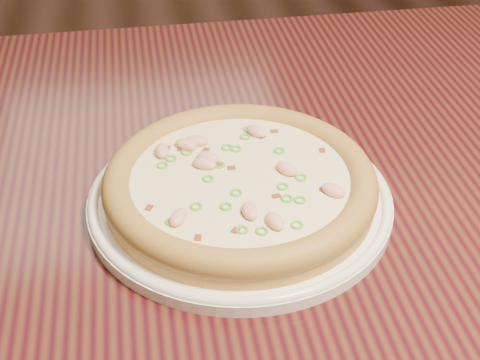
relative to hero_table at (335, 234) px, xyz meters
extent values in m
plane|color=black|center=(-0.23, 0.73, -0.65)|extent=(9.00, 9.00, 0.00)
cube|color=black|center=(0.00, 0.00, 0.08)|extent=(1.20, 0.80, 0.04)
cylinder|color=white|center=(-0.12, -0.05, 0.10)|extent=(0.30, 0.30, 0.01)
torus|color=white|center=(-0.12, -0.05, 0.11)|extent=(0.30, 0.30, 0.01)
cylinder|color=#C68B46|center=(-0.12, -0.05, 0.12)|extent=(0.26, 0.26, 0.02)
torus|color=#AD853E|center=(-0.12, -0.05, 0.13)|extent=(0.27, 0.27, 0.03)
cylinder|color=beige|center=(-0.12, -0.05, 0.13)|extent=(0.21, 0.21, 0.00)
ellipsoid|color=#F2B29E|center=(-0.19, 0.00, 0.14)|extent=(0.01, 0.02, 0.01)
ellipsoid|color=#F2B29E|center=(-0.12, -0.11, 0.14)|extent=(0.02, 0.02, 0.01)
ellipsoid|color=#F2B29E|center=(-0.18, -0.11, 0.14)|extent=(0.02, 0.03, 0.01)
ellipsoid|color=#F2B29E|center=(-0.09, 0.02, 0.14)|extent=(0.03, 0.03, 0.01)
ellipsoid|color=#F2B29E|center=(-0.10, -0.13, 0.14)|extent=(0.02, 0.03, 0.01)
ellipsoid|color=#F2B29E|center=(-0.04, -0.09, 0.14)|extent=(0.03, 0.03, 0.01)
ellipsoid|color=#F2B29E|center=(-0.07, -0.05, 0.14)|extent=(0.02, 0.03, 0.01)
ellipsoid|color=#F2B29E|center=(-0.15, 0.01, 0.14)|extent=(0.03, 0.02, 0.01)
ellipsoid|color=#F2B29E|center=(-0.15, -0.03, 0.14)|extent=(0.03, 0.02, 0.01)
ellipsoid|color=#F2B29E|center=(-0.17, 0.01, 0.14)|extent=(0.03, 0.03, 0.01)
ellipsoid|color=#F2B29E|center=(-0.15, -0.02, 0.14)|extent=(0.03, 0.02, 0.01)
cube|color=maroon|center=(-0.09, 0.01, 0.13)|extent=(0.01, 0.01, 0.00)
cube|color=maroon|center=(-0.14, -0.13, 0.13)|extent=(0.01, 0.01, 0.00)
cube|color=maroon|center=(-0.17, 0.01, 0.13)|extent=(0.01, 0.01, 0.00)
cube|color=maroon|center=(-0.17, -0.13, 0.13)|extent=(0.01, 0.01, 0.00)
cube|color=maroon|center=(-0.07, 0.02, 0.13)|extent=(0.01, 0.01, 0.00)
cube|color=maroon|center=(-0.19, 0.01, 0.13)|extent=(0.01, 0.01, 0.00)
cube|color=maroon|center=(-0.12, -0.11, 0.13)|extent=(0.01, 0.01, 0.00)
cube|color=maroon|center=(-0.04, -0.08, 0.13)|extent=(0.01, 0.01, 0.00)
cube|color=maroon|center=(-0.03, -0.02, 0.13)|extent=(0.01, 0.01, 0.00)
cube|color=maroon|center=(-0.09, -0.09, 0.13)|extent=(0.01, 0.01, 0.00)
cube|color=maroon|center=(-0.05, -0.08, 0.13)|extent=(0.01, 0.01, 0.00)
cube|color=maroon|center=(-0.15, 0.00, 0.13)|extent=(0.01, 0.01, 0.00)
cube|color=maroon|center=(-0.14, -0.03, 0.13)|extent=(0.01, 0.01, 0.00)
cube|color=maroon|center=(-0.21, -0.09, 0.13)|extent=(0.01, 0.01, 0.00)
cube|color=maroon|center=(-0.13, -0.04, 0.13)|extent=(0.01, 0.01, 0.00)
torus|color=#56AE27|center=(-0.17, 0.00, 0.13)|extent=(0.02, 0.02, 0.00)
torus|color=#56AE27|center=(-0.10, 0.02, 0.13)|extent=(0.01, 0.01, 0.00)
torus|color=#56AE27|center=(-0.14, -0.10, 0.13)|extent=(0.01, 0.01, 0.00)
torus|color=#56AE27|center=(-0.18, -0.01, 0.13)|extent=(0.02, 0.02, 0.00)
torus|color=#56AE27|center=(-0.06, -0.06, 0.13)|extent=(0.02, 0.02, 0.00)
torus|color=#56AE27|center=(-0.08, -0.09, 0.13)|extent=(0.02, 0.02, 0.00)
torus|color=#56AE27|center=(-0.19, -0.02, 0.13)|extent=(0.01, 0.01, 0.00)
torus|color=#56AE27|center=(-0.14, -0.03, 0.13)|extent=(0.01, 0.01, 0.00)
torus|color=#56AE27|center=(-0.07, -0.01, 0.13)|extent=(0.02, 0.02, 0.00)
torus|color=#56AE27|center=(-0.10, 0.03, 0.13)|extent=(0.02, 0.02, 0.00)
torus|color=#56AE27|center=(-0.08, -0.04, 0.13)|extent=(0.02, 0.02, 0.00)
torus|color=#56AE27|center=(-0.19, -0.11, 0.13)|extent=(0.02, 0.02, 0.00)
torus|color=#56AE27|center=(-0.15, -0.05, 0.13)|extent=(0.02, 0.02, 0.00)
torus|color=#56AE27|center=(-0.07, -0.10, 0.13)|extent=(0.01, 0.01, 0.00)
torus|color=#56AE27|center=(-0.11, -0.13, 0.13)|extent=(0.01, 0.01, 0.00)
torus|color=#56AE27|center=(-0.08, -0.13, 0.13)|extent=(0.02, 0.02, 0.00)
torus|color=#56AE27|center=(-0.13, 0.00, 0.13)|extent=(0.01, 0.01, 0.00)
torus|color=#56AE27|center=(-0.13, -0.08, 0.13)|extent=(0.01, 0.01, 0.00)
torus|color=#56AE27|center=(-0.17, -0.09, 0.13)|extent=(0.02, 0.02, 0.00)
torus|color=#56AE27|center=(-0.08, -0.07, 0.13)|extent=(0.01, 0.01, 0.00)
torus|color=#56AE27|center=(-0.12, 0.00, 0.13)|extent=(0.02, 0.02, 0.00)
torus|color=#56AE27|center=(-0.13, -0.13, 0.13)|extent=(0.01, 0.01, 0.00)
camera|label=1|loc=(-0.20, -0.56, 0.51)|focal=50.00mm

